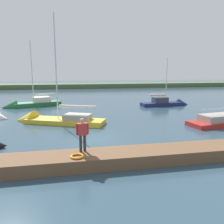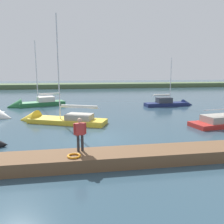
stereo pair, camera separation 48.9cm
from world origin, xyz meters
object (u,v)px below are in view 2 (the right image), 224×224
life_ring_buoy (74,156)px  sailboat_near_dock (33,105)px  sailboat_far_left (53,121)px  person_on_dock (80,132)px  sailboat_inner_slip (171,105)px

life_ring_buoy → sailboat_near_dock: bearing=-75.3°
sailboat_far_left → person_on_dock: size_ratio=6.07×
life_ring_buoy → person_on_dock: size_ratio=0.38×
sailboat_far_left → sailboat_near_dock: bearing=-47.2°
person_on_dock → sailboat_near_dock: bearing=7.6°
sailboat_near_dock → person_on_dock: (-5.89, 20.45, 1.42)m
life_ring_buoy → sailboat_near_dock: 21.95m
sailboat_far_left → sailboat_inner_slip: sailboat_far_left is taller
sailboat_far_left → life_ring_buoy: bearing=124.0°
person_on_dock → sailboat_far_left: bearing=4.3°
sailboat_far_left → person_on_dock: bearing=126.5°
life_ring_buoy → sailboat_far_left: (1.94, -10.74, -0.55)m
life_ring_buoy → sailboat_near_dock: sailboat_near_dock is taller
life_ring_buoy → sailboat_inner_slip: (-13.22, -18.57, -0.52)m
sailboat_far_left → sailboat_inner_slip: 17.07m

